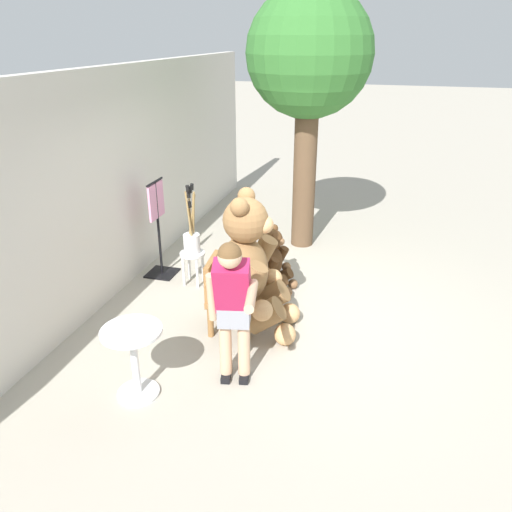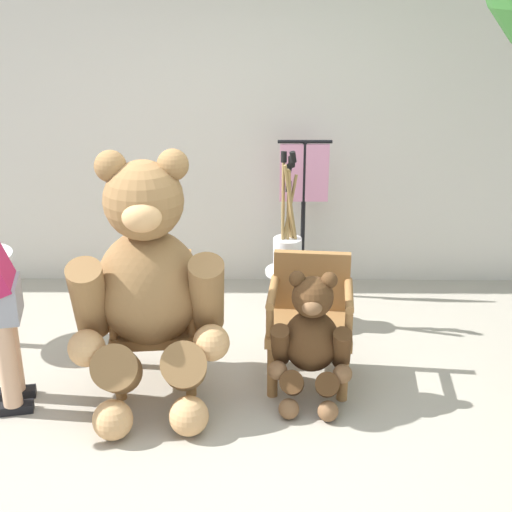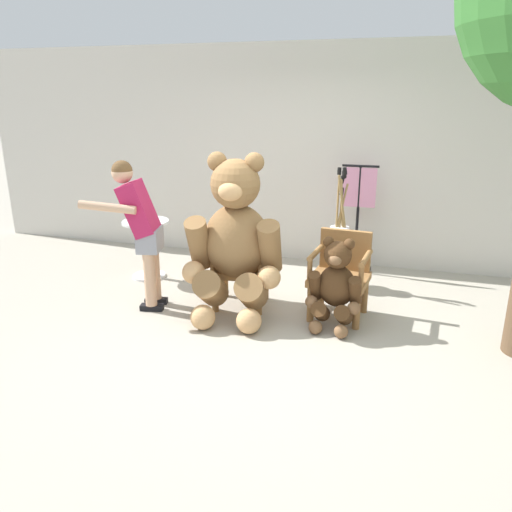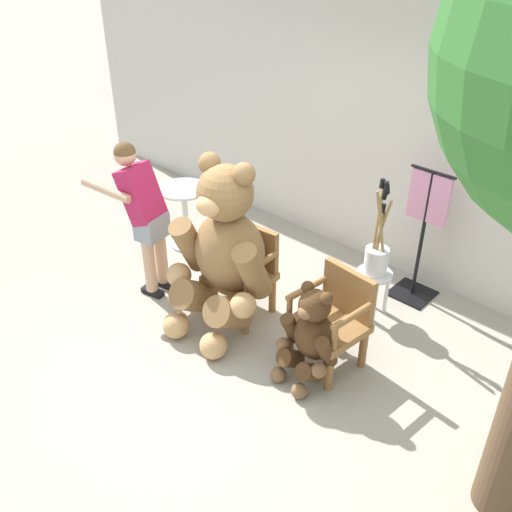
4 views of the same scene
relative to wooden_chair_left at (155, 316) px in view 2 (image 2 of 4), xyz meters
name	(u,v)px [view 2 (image 2 of 4)]	position (x,y,z in m)	size (l,w,h in m)	color
ground_plane	(229,430)	(0.52, -0.64, -0.46)	(60.00, 60.00, 0.00)	#A8A091
back_wall	(239,126)	(0.52, 1.76, 0.94)	(10.00, 0.16, 2.80)	beige
wooden_chair_left	(155,316)	(0.00, 0.00, 0.00)	(0.61, 0.57, 0.86)	olive
wooden_chair_right	(310,316)	(1.05, 0.00, 0.00)	(0.61, 0.57, 0.86)	olive
teddy_bear_large	(148,285)	(0.01, -0.27, 0.34)	(1.00, 0.97, 1.65)	olive
teddy_bear_small	(311,340)	(1.04, -0.29, -0.03)	(0.54, 0.53, 0.89)	#4C3019
white_stool	(287,282)	(0.92, 0.81, -0.11)	(0.34, 0.34, 0.46)	silver
brush_bucket	(288,244)	(0.92, 0.81, 0.22)	(0.22, 0.22, 0.95)	white
clothing_display_stand	(303,216)	(1.07, 1.36, 0.26)	(0.44, 0.40, 1.36)	black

